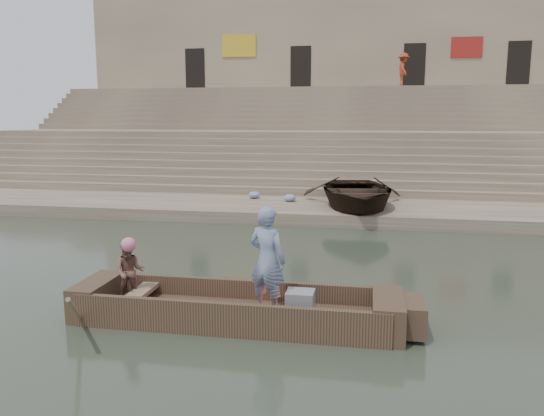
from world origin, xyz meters
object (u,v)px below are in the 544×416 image
(rowing_man, at_px, (130,272))
(pedestrian, at_px, (403,70))
(main_rowboat, at_px, (235,316))
(standing_man, at_px, (267,260))
(beached_rowboat, at_px, (356,192))
(television, at_px, (299,303))

(rowing_man, xyz_separation_m, pedestrian, (5.89, 23.88, 5.38))
(main_rowboat, relative_size, standing_man, 2.74)
(standing_man, bearing_deg, rowing_man, 18.86)
(rowing_man, relative_size, beached_rowboat, 0.22)
(standing_man, distance_m, pedestrian, 24.72)
(main_rowboat, distance_m, beached_rowboat, 10.25)
(standing_man, xyz_separation_m, beached_rowboat, (1.19, 10.09, -0.21))
(rowing_man, height_order, television, rowing_man)
(beached_rowboat, height_order, pedestrian, pedestrian)
(rowing_man, height_order, beached_rowboat, beached_rowboat)
(television, bearing_deg, pedestrian, 83.20)
(main_rowboat, xyz_separation_m, television, (1.10, 0.00, 0.31))
(rowing_man, relative_size, pedestrian, 0.58)
(rowing_man, bearing_deg, standing_man, -19.04)
(rowing_man, relative_size, television, 2.40)
(main_rowboat, relative_size, pedestrian, 2.64)
(standing_man, xyz_separation_m, rowing_man, (-2.50, 0.09, -0.36))
(standing_man, relative_size, beached_rowboat, 0.36)
(beached_rowboat, bearing_deg, standing_man, -103.57)
(television, relative_size, beached_rowboat, 0.09)
(main_rowboat, distance_m, television, 1.14)
(television, height_order, pedestrian, pedestrian)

